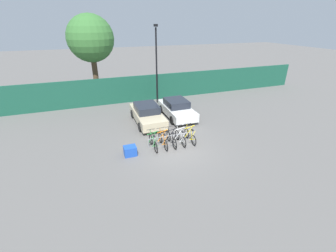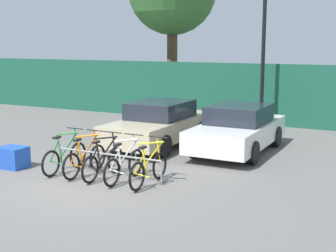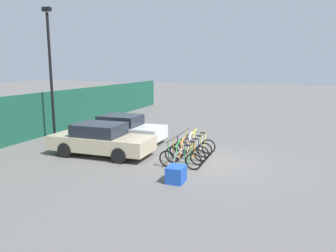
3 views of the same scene
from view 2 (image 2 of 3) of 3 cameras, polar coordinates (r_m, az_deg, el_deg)
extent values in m
plane|color=#605E5B|center=(11.13, -9.70, -6.84)|extent=(120.00, 120.00, 0.00)
cube|color=#19513D|center=(19.21, 7.42, 4.03)|extent=(36.00, 0.16, 2.41)
cylinder|color=gray|center=(11.45, -7.31, -3.45)|extent=(2.93, 0.04, 0.04)
cylinder|color=gray|center=(12.38, -12.90, -3.89)|extent=(0.04, 0.04, 0.55)
cylinder|color=gray|center=(10.78, -0.80, -5.73)|extent=(0.04, 0.04, 0.55)
torus|color=black|center=(11.72, -14.09, -4.47)|extent=(0.06, 0.66, 0.66)
torus|color=black|center=(12.50, -10.93, -3.43)|extent=(0.06, 0.66, 0.66)
cylinder|color=#288438|center=(12.15, -12.04, -2.31)|extent=(0.60, 0.04, 0.76)
cylinder|color=#288438|center=(12.04, -12.25, -0.92)|extent=(0.68, 0.04, 0.16)
cylinder|color=#288438|center=(11.91, -13.05, -2.90)|extent=(0.14, 0.04, 0.63)
cylinder|color=#288438|center=(11.76, -13.68, -2.97)|extent=(0.32, 0.03, 0.58)
cylinder|color=#288438|center=(11.87, -13.45, -4.38)|extent=(0.40, 0.03, 0.08)
cylinder|color=#288438|center=(12.39, -11.10, -1.92)|extent=(0.12, 0.04, 0.69)
cylinder|color=black|center=(12.29, -11.28, -0.29)|extent=(0.52, 0.03, 0.03)
cube|color=black|center=(11.77, -13.41, -1.37)|extent=(0.10, 0.22, 0.05)
torus|color=black|center=(11.32, -11.70, -4.88)|extent=(0.06, 0.66, 0.66)
torus|color=black|center=(12.13, -8.59, -3.77)|extent=(0.06, 0.66, 0.66)
cylinder|color=orange|center=(11.77, -9.68, -2.63)|extent=(0.60, 0.04, 0.76)
cylinder|color=orange|center=(11.66, -9.88, -1.20)|extent=(0.68, 0.04, 0.16)
cylinder|color=orange|center=(11.52, -10.67, -3.25)|extent=(0.14, 0.04, 0.63)
cylinder|color=orange|center=(11.36, -11.29, -3.33)|extent=(0.32, 0.03, 0.58)
cylinder|color=orange|center=(11.48, -11.07, -4.78)|extent=(0.40, 0.03, 0.08)
cylinder|color=orange|center=(12.02, -8.75, -2.22)|extent=(0.12, 0.04, 0.69)
cylinder|color=black|center=(11.91, -8.92, -0.54)|extent=(0.52, 0.03, 0.03)
cube|color=black|center=(11.38, -11.01, -1.67)|extent=(0.10, 0.22, 0.05)
torus|color=black|center=(11.00, -9.47, -5.25)|extent=(0.06, 0.66, 0.66)
torus|color=black|center=(11.83, -6.43, -4.08)|extent=(0.06, 0.66, 0.66)
cylinder|color=black|center=(11.46, -7.48, -2.93)|extent=(0.60, 0.04, 0.76)
cylinder|color=black|center=(11.35, -7.67, -1.45)|extent=(0.68, 0.04, 0.16)
cylinder|color=black|center=(11.20, -8.45, -3.56)|extent=(0.14, 0.04, 0.63)
cylinder|color=black|center=(11.04, -9.05, -3.65)|extent=(0.32, 0.03, 0.58)
cylinder|color=black|center=(11.16, -8.85, -5.14)|extent=(0.40, 0.03, 0.08)
cylinder|color=black|center=(11.71, -6.58, -2.49)|extent=(0.12, 0.04, 0.69)
cylinder|color=black|center=(11.60, -6.73, -0.77)|extent=(0.52, 0.03, 0.03)
cube|color=black|center=(11.05, -8.77, -1.95)|extent=(0.10, 0.22, 0.05)
torus|color=black|center=(10.66, -6.87, -5.68)|extent=(0.06, 0.66, 0.66)
torus|color=black|center=(11.51, -3.95, -4.44)|extent=(0.06, 0.66, 0.66)
cylinder|color=silver|center=(11.13, -4.94, -3.26)|extent=(0.60, 0.04, 0.76)
cylinder|color=silver|center=(11.02, -5.11, -1.75)|extent=(0.68, 0.04, 0.16)
cylinder|color=silver|center=(10.87, -5.88, -3.93)|extent=(0.14, 0.04, 0.63)
cylinder|color=silver|center=(10.71, -6.46, -4.02)|extent=(0.32, 0.03, 0.58)
cylinder|color=silver|center=(10.83, -6.28, -5.55)|extent=(0.40, 0.03, 0.08)
cylinder|color=silver|center=(11.40, -4.08, -2.80)|extent=(0.12, 0.04, 0.69)
cylinder|color=black|center=(11.29, -4.21, -1.04)|extent=(0.52, 0.03, 0.03)
cube|color=black|center=(10.72, -6.18, -2.27)|extent=(0.10, 0.22, 0.05)
torus|color=black|center=(10.32, -3.80, -6.17)|extent=(0.06, 0.66, 0.66)
torus|color=black|center=(11.20, -1.03, -4.83)|extent=(0.06, 0.66, 0.66)
cylinder|color=yellow|center=(10.81, -1.96, -3.64)|extent=(0.60, 0.04, 0.76)
cylinder|color=yellow|center=(10.69, -2.11, -2.09)|extent=(0.68, 0.04, 0.16)
cylinder|color=yellow|center=(10.54, -2.85, -4.34)|extent=(0.14, 0.04, 0.63)
cylinder|color=yellow|center=(10.36, -3.40, -4.45)|extent=(0.32, 0.03, 0.58)
cylinder|color=yellow|center=(10.49, -3.24, -6.03)|extent=(0.40, 0.03, 0.08)
cylinder|color=yellow|center=(11.08, -1.14, -3.16)|extent=(0.12, 0.04, 0.69)
cylinder|color=black|center=(10.96, -1.25, -1.35)|extent=(0.52, 0.03, 0.03)
cube|color=black|center=(10.38, -3.12, -2.64)|extent=(0.10, 0.22, 0.05)
cube|color=#C1B28E|center=(14.77, -1.10, -0.22)|extent=(1.80, 4.45, 0.62)
cube|color=#1E232D|center=(14.77, -0.90, 2.02)|extent=(1.58, 2.05, 0.52)
cylinder|color=black|center=(16.33, -1.60, -0.10)|extent=(0.20, 0.64, 0.64)
cylinder|color=black|center=(15.59, 3.92, -0.61)|extent=(0.20, 0.64, 0.64)
cylinder|color=black|center=(14.17, -6.62, -1.75)|extent=(0.20, 0.64, 0.64)
cylinder|color=black|center=(13.31, -0.48, -2.46)|extent=(0.20, 0.64, 0.64)
cube|color=silver|center=(14.05, 8.49, -0.87)|extent=(1.80, 4.26, 0.62)
cube|color=#1E232D|center=(14.06, 8.69, 1.49)|extent=(1.58, 1.96, 0.52)
cylinder|color=black|center=(15.52, 6.95, -0.71)|extent=(0.20, 0.64, 0.64)
cylinder|color=black|center=(15.03, 13.07, -1.26)|extent=(0.20, 0.64, 0.64)
cylinder|color=black|center=(13.28, 3.24, -2.50)|extent=(0.20, 0.64, 0.64)
cylinder|color=black|center=(12.70, 10.32, -3.24)|extent=(0.20, 0.64, 0.64)
cylinder|color=black|center=(17.64, 11.57, 10.03)|extent=(0.14, 0.14, 6.50)
cube|color=blue|center=(12.85, -18.38, -3.64)|extent=(0.70, 0.56, 0.55)
cylinder|color=brown|center=(22.16, 0.51, 7.07)|extent=(0.49, 0.49, 4.07)
camera|label=1|loc=(11.57, -78.72, 21.05)|focal=24.00mm
camera|label=3|loc=(19.71, -47.62, 8.68)|focal=35.00mm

